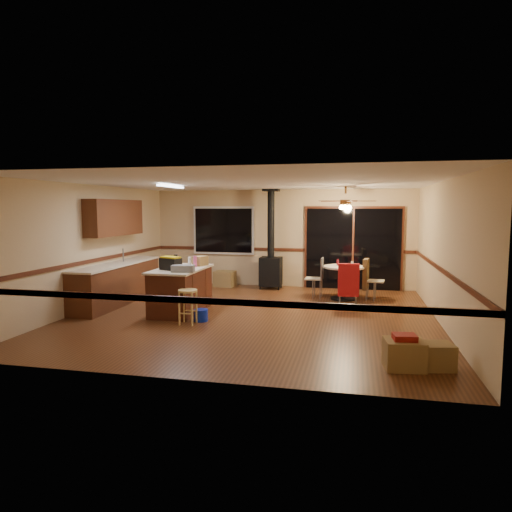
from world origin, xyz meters
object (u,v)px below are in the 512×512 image
(chair_left, at_px, (318,273))
(chair_right, at_px, (367,274))
(bar_stool, at_px, (188,307))
(dining_table, at_px, (344,277))
(box_corner_a, at_px, (404,354))
(box_corner_b, at_px, (436,356))
(blue_bucket, at_px, (201,315))
(toolbox_grey, at_px, (183,268))
(wood_stove, at_px, (271,261))
(chair_near, at_px, (348,280))
(toolbox_black, at_px, (171,264))
(box_under_window, at_px, (225,279))
(kitchen_island, at_px, (181,290))

(chair_left, distance_m, chair_right, 1.11)
(bar_stool, distance_m, dining_table, 3.98)
(box_corner_a, bearing_deg, dining_table, 101.26)
(box_corner_b, bearing_deg, blue_bucket, 155.48)
(chair_left, height_order, box_corner_a, chair_left)
(toolbox_grey, relative_size, chair_right, 0.60)
(wood_stove, relative_size, chair_near, 3.60)
(blue_bucket, distance_m, chair_near, 3.24)
(toolbox_grey, height_order, box_corner_a, toolbox_grey)
(bar_stool, relative_size, box_corner_a, 1.26)
(toolbox_grey, distance_m, blue_bucket, 0.95)
(bar_stool, distance_m, chair_near, 3.49)
(chair_near, bearing_deg, box_corner_a, -77.80)
(chair_right, height_order, box_corner_a, chair_right)
(blue_bucket, height_order, dining_table, dining_table)
(toolbox_black, xyz_separation_m, box_corner_b, (4.62, -2.14, -0.85))
(chair_near, distance_m, box_corner_b, 3.75)
(toolbox_grey, height_order, box_under_window, toolbox_grey)
(kitchen_island, height_order, box_under_window, kitchen_island)
(chair_near, relative_size, box_under_window, 1.33)
(toolbox_grey, distance_m, chair_near, 3.50)
(bar_stool, bearing_deg, blue_bucket, 58.53)
(dining_table, distance_m, chair_near, 0.89)
(dining_table, bearing_deg, toolbox_black, -145.46)
(box_corner_a, bearing_deg, chair_left, 107.98)
(chair_near, bearing_deg, blue_bucket, -146.69)
(toolbox_grey, distance_m, box_under_window, 3.69)
(toolbox_black, relative_size, chair_near, 0.60)
(blue_bucket, bearing_deg, bar_stool, -121.47)
(toolbox_grey, relative_size, chair_left, 0.82)
(dining_table, distance_m, box_corner_a, 4.60)
(box_corner_a, xyz_separation_m, box_corner_b, (0.42, 0.08, -0.02))
(chair_right, bearing_deg, box_corner_a, -85.29)
(toolbox_grey, xyz_separation_m, blue_bucket, (0.40, -0.15, -0.85))
(chair_right, height_order, box_under_window, chair_right)
(wood_stove, xyz_separation_m, dining_table, (1.91, -1.06, -0.20))
(blue_bucket, distance_m, box_under_window, 3.81)
(toolbox_grey, xyz_separation_m, chair_near, (3.08, 1.61, -0.37))
(dining_table, xyz_separation_m, chair_near, (0.11, -0.88, 0.06))
(chair_near, relative_size, chair_right, 1.00)
(toolbox_grey, relative_size, box_under_window, 0.80)
(toolbox_black, xyz_separation_m, box_under_window, (0.12, 3.39, -0.81))
(toolbox_black, distance_m, chair_left, 3.63)
(box_corner_a, bearing_deg, box_under_window, 126.09)
(bar_stool, xyz_separation_m, chair_near, (2.84, 2.02, 0.28))
(blue_bucket, distance_m, box_corner_a, 3.93)
(bar_stool, distance_m, box_corner_a, 3.96)
(chair_left, height_order, box_corner_b, chair_left)
(chair_left, xyz_separation_m, box_corner_b, (1.90, -4.51, -0.42))
(box_corner_a, bearing_deg, toolbox_black, 152.19)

